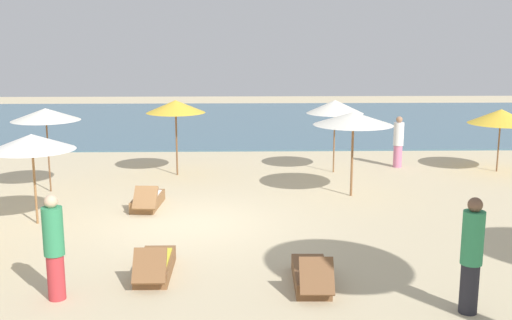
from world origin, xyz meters
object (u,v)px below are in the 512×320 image
(lounger_0, at_px, (155,266))
(lounger_1, at_px, (148,201))
(person_1, at_px, (54,247))
(umbrella_2, at_px, (46,114))
(umbrella_6, at_px, (353,119))
(lounger_2, at_px, (311,276))
(umbrella_1, at_px, (501,117))
(umbrella_4, at_px, (335,107))
(person_0, at_px, (398,142))
(umbrella_5, at_px, (176,107))
(person_2, at_px, (472,255))
(umbrella_7, at_px, (32,142))

(lounger_0, relative_size, lounger_1, 0.97)
(lounger_1, height_order, person_1, person_1)
(umbrella_2, relative_size, lounger_0, 1.39)
(umbrella_6, bearing_deg, person_1, -132.75)
(umbrella_6, xyz_separation_m, lounger_2, (-1.77, -6.09, -1.95))
(person_1, bearing_deg, lounger_1, 82.99)
(umbrella_1, distance_m, person_1, 14.76)
(umbrella_1, relative_size, lounger_0, 1.20)
(umbrella_6, height_order, lounger_1, umbrella_6)
(umbrella_4, bearing_deg, lounger_0, -118.08)
(umbrella_4, bearing_deg, person_0, 17.88)
(umbrella_1, relative_size, umbrella_4, 0.88)
(umbrella_5, xyz_separation_m, lounger_1, (-0.38, -3.69, -1.97))
(lounger_2, xyz_separation_m, person_0, (3.96, 9.74, 0.68))
(umbrella_4, relative_size, lounger_1, 1.33)
(lounger_0, relative_size, person_2, 0.89)
(umbrella_4, bearing_deg, lounger_2, -100.79)
(umbrella_2, xyz_separation_m, umbrella_5, (3.34, 1.99, -0.02))
(person_0, bearing_deg, umbrella_4, -162.12)
(umbrella_2, distance_m, person_0, 11.02)
(umbrella_2, distance_m, lounger_1, 3.95)
(umbrella_2, bearing_deg, umbrella_4, 15.24)
(umbrella_5, height_order, person_1, umbrella_5)
(umbrella_1, xyz_separation_m, person_1, (-11.28, -9.48, -0.87))
(umbrella_5, distance_m, lounger_2, 9.54)
(umbrella_1, distance_m, umbrella_2, 13.76)
(umbrella_1, bearing_deg, umbrella_7, -157.91)
(umbrella_5, height_order, lounger_0, umbrella_5)
(umbrella_7, xyz_separation_m, person_0, (9.93, 5.99, -1.07))
(umbrella_4, height_order, lounger_1, umbrella_4)
(lounger_0, relative_size, person_0, 1.00)
(umbrella_4, height_order, person_0, umbrella_4)
(umbrella_2, relative_size, person_2, 1.24)
(lounger_0, bearing_deg, umbrella_1, 40.86)
(umbrella_4, bearing_deg, person_2, -86.41)
(umbrella_1, bearing_deg, lounger_2, -127.80)
(lounger_1, bearing_deg, lounger_0, -79.93)
(lounger_0, distance_m, lounger_1, 4.60)
(umbrella_4, xyz_separation_m, person_2, (0.64, -10.16, -1.14))
(lounger_1, xyz_separation_m, person_1, (-0.68, -5.53, 0.73))
(lounger_0, height_order, person_2, person_2)
(umbrella_2, xyz_separation_m, umbrella_7, (0.60, -3.01, -0.25))
(umbrella_5, relative_size, lounger_1, 1.35)
(umbrella_7, height_order, person_2, umbrella_7)
(umbrella_1, distance_m, umbrella_5, 10.23)
(umbrella_4, xyz_separation_m, person_1, (-6.01, -9.49, -1.19))
(umbrella_4, bearing_deg, lounger_1, -143.44)
(umbrella_7, height_order, person_1, umbrella_7)
(umbrella_1, bearing_deg, umbrella_5, -178.55)
(umbrella_6, xyz_separation_m, person_0, (2.18, 3.65, -1.27))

